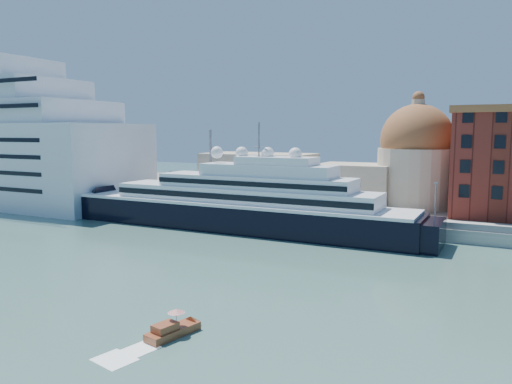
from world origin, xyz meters
The scene contains 9 objects.
ground centered at (0.00, 0.00, 0.00)m, with size 400.00×400.00×0.00m, color #335952.
quay centered at (0.00, 34.00, 1.25)m, with size 180.00×10.00×2.50m, color gray.
land centered at (0.00, 75.00, 1.00)m, with size 260.00×72.00×2.00m, color slate.
quay_fence centered at (0.00, 29.50, 3.10)m, with size 180.00×0.10×1.20m, color slate.
superyacht centered at (-10.62, 23.00, 4.40)m, with size 85.29×11.82×25.49m.
service_barge centered at (-40.28, 19.78, 0.70)m, with size 10.89×3.68×2.45m.
water_taxi centered at (13.07, -27.28, 0.66)m, with size 3.16×6.07×2.75m.
church centered at (6.39, 57.72, 10.91)m, with size 66.00×18.00×25.50m.
lamp_posts centered at (-12.67, 32.27, 9.84)m, with size 120.80×2.40×18.00m.
Camera 1 is at (41.65, -65.37, 20.00)m, focal length 35.00 mm.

